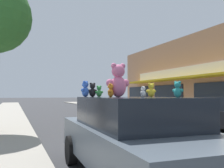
{
  "coord_description": "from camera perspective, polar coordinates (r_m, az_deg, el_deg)",
  "views": [
    {
      "loc": [
        -5.05,
        -4.66,
        1.59
      ],
      "look_at": [
        -2.52,
        1.77,
        1.89
      ],
      "focal_mm": 40.0,
      "sensor_mm": 36.0,
      "label": 1
    }
  ],
  "objects": [
    {
      "name": "teddy_bear_orange",
      "position": [
        4.92,
        -0.33,
        -1.5
      ],
      "size": [
        0.18,
        0.2,
        0.27
      ],
      "rotation": [
        0.0,
        0.0,
        4.06
      ],
      "color": "orange",
      "rests_on": "plush_art_car"
    },
    {
      "name": "teddy_bear_black",
      "position": [
        5.45,
        -4.49,
        -1.39
      ],
      "size": [
        0.24,
        0.15,
        0.31
      ],
      "rotation": [
        0.0,
        0.0,
        3.33
      ],
      "color": "black",
      "rests_on": "plush_art_car"
    },
    {
      "name": "teddy_bear_green",
      "position": [
        5.4,
        -2.98,
        -1.71
      ],
      "size": [
        0.19,
        0.13,
        0.25
      ],
      "rotation": [
        0.0,
        0.0,
        2.86
      ],
      "color": "green",
      "rests_on": "plush_art_car"
    },
    {
      "name": "teddy_bear_yellow",
      "position": [
        5.27,
        8.94,
        -1.42
      ],
      "size": [
        0.22,
        0.14,
        0.29
      ],
      "rotation": [
        0.0,
        0.0,
        3.0
      ],
      "color": "yellow",
      "rests_on": "plush_art_car"
    },
    {
      "name": "plush_art_car",
      "position": [
        4.8,
        5.2,
        -11.79
      ],
      "size": [
        2.15,
        4.7,
        1.54
      ],
      "rotation": [
        0.0,
        0.0,
        -0.03
      ],
      "color": "#4C5660",
      "rests_on": "ground_plane"
    },
    {
      "name": "teddy_bear_blue",
      "position": [
        5.37,
        -6.13,
        -1.18
      ],
      "size": [
        0.24,
        0.23,
        0.35
      ],
      "rotation": [
        0.0,
        0.0,
        3.91
      ],
      "color": "blue",
      "rests_on": "plush_art_car"
    },
    {
      "name": "teddy_bear_white",
      "position": [
        4.85,
        7.13,
        -1.8
      ],
      "size": [
        0.16,
        0.13,
        0.21
      ],
      "rotation": [
        0.0,
        0.0,
        3.73
      ],
      "color": "white",
      "rests_on": "plush_art_car"
    },
    {
      "name": "teddy_bear_giant",
      "position": [
        5.08,
        1.42,
        0.75
      ],
      "size": [
        0.5,
        0.31,
        0.69
      ],
      "rotation": [
        0.0,
        0.0,
        3.14
      ],
      "color": "pink",
      "rests_on": "plush_art_car"
    },
    {
      "name": "teddy_bear_teal",
      "position": [
        4.7,
        14.77,
        -1.22
      ],
      "size": [
        0.17,
        0.23,
        0.3
      ],
      "rotation": [
        0.0,
        0.0,
        2.0
      ],
      "color": "teal",
      "rests_on": "plush_art_car"
    }
  ]
}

